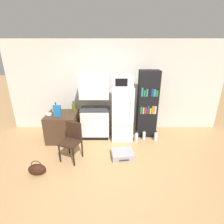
{
  "coord_description": "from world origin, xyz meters",
  "views": [
    {
      "loc": [
        0.1,
        -3.16,
        2.52
      ],
      "look_at": [
        0.08,
        0.85,
        0.95
      ],
      "focal_mm": 28.0,
      "sensor_mm": 36.0,
      "label": 1
    }
  ],
  "objects_px": {
    "bottle_clear_short": "(54,109)",
    "bottle_olive_oil": "(74,107)",
    "handbag": "(38,169)",
    "water_bottle_middle": "(137,137)",
    "suitcase_large_flat": "(123,154)",
    "bookshelf": "(148,105)",
    "refrigerator": "(123,113)",
    "microwave": "(124,81)",
    "bottle_green_tall": "(57,109)",
    "cereal_box": "(58,111)",
    "kitchen_hutch": "(96,108)",
    "water_bottle_back": "(157,136)",
    "chair": "(73,138)",
    "water_bottle_front": "(145,136)",
    "side_table": "(64,126)",
    "bowl": "(50,114)"
  },
  "relations": [
    {
      "from": "water_bottle_back",
      "to": "chair",
      "type": "bearing_deg",
      "value": -159.86
    },
    {
      "from": "bowl",
      "to": "water_bottle_middle",
      "type": "relative_size",
      "value": 0.49
    },
    {
      "from": "suitcase_large_flat",
      "to": "bottle_olive_oil",
      "type": "bearing_deg",
      "value": 132.97
    },
    {
      "from": "suitcase_large_flat",
      "to": "bookshelf",
      "type": "bearing_deg",
      "value": 49.47
    },
    {
      "from": "handbag",
      "to": "bookshelf",
      "type": "bearing_deg",
      "value": 33.93
    },
    {
      "from": "bottle_clear_short",
      "to": "bookshelf",
      "type": "bearing_deg",
      "value": 1.01
    },
    {
      "from": "bottle_clear_short",
      "to": "handbag",
      "type": "height_order",
      "value": "bottle_clear_short"
    },
    {
      "from": "refrigerator",
      "to": "bookshelf",
      "type": "height_order",
      "value": "bookshelf"
    },
    {
      "from": "cereal_box",
      "to": "chair",
      "type": "relative_size",
      "value": 0.34
    },
    {
      "from": "kitchen_hutch",
      "to": "bottle_clear_short",
      "type": "bearing_deg",
      "value": 178.63
    },
    {
      "from": "side_table",
      "to": "bowl",
      "type": "height_order",
      "value": "bowl"
    },
    {
      "from": "microwave",
      "to": "handbag",
      "type": "height_order",
      "value": "microwave"
    },
    {
      "from": "cereal_box",
      "to": "suitcase_large_flat",
      "type": "height_order",
      "value": "cereal_box"
    },
    {
      "from": "handbag",
      "to": "water_bottle_front",
      "type": "relative_size",
      "value": 1.24
    },
    {
      "from": "bottle_olive_oil",
      "to": "bowl",
      "type": "height_order",
      "value": "bottle_olive_oil"
    },
    {
      "from": "kitchen_hutch",
      "to": "bowl",
      "type": "relative_size",
      "value": 12.15
    },
    {
      "from": "microwave",
      "to": "bottle_green_tall",
      "type": "height_order",
      "value": "microwave"
    },
    {
      "from": "bowl",
      "to": "suitcase_large_flat",
      "type": "relative_size",
      "value": 0.27
    },
    {
      "from": "bottle_olive_oil",
      "to": "water_bottle_front",
      "type": "relative_size",
      "value": 0.96
    },
    {
      "from": "microwave",
      "to": "handbag",
      "type": "xyz_separation_m",
      "value": [
        -1.82,
        -1.56,
        -1.51
      ]
    },
    {
      "from": "bottle_green_tall",
      "to": "cereal_box",
      "type": "height_order",
      "value": "bottle_green_tall"
    },
    {
      "from": "refrigerator",
      "to": "water_bottle_middle",
      "type": "height_order",
      "value": "refrigerator"
    },
    {
      "from": "side_table",
      "to": "water_bottle_back",
      "type": "distance_m",
      "value": 2.6
    },
    {
      "from": "suitcase_large_flat",
      "to": "water_bottle_front",
      "type": "relative_size",
      "value": 1.91
    },
    {
      "from": "bottle_green_tall",
      "to": "water_bottle_middle",
      "type": "xyz_separation_m",
      "value": [
        2.17,
        -0.2,
        -0.75
      ]
    },
    {
      "from": "side_table",
      "to": "chair",
      "type": "bearing_deg",
      "value": -62.48
    },
    {
      "from": "bottle_clear_short",
      "to": "bottle_olive_oil",
      "type": "bearing_deg",
      "value": 7.0
    },
    {
      "from": "bottle_olive_oil",
      "to": "water_bottle_back",
      "type": "relative_size",
      "value": 0.96
    },
    {
      "from": "water_bottle_front",
      "to": "suitcase_large_flat",
      "type": "bearing_deg",
      "value": -128.29
    },
    {
      "from": "refrigerator",
      "to": "bottle_clear_short",
      "type": "distance_m",
      "value": 1.91
    },
    {
      "from": "handbag",
      "to": "suitcase_large_flat",
      "type": "bearing_deg",
      "value": 18.39
    },
    {
      "from": "bottle_clear_short",
      "to": "chair",
      "type": "distance_m",
      "value": 1.32
    },
    {
      "from": "side_table",
      "to": "water_bottle_back",
      "type": "relative_size",
      "value": 2.78
    },
    {
      "from": "cereal_box",
      "to": "handbag",
      "type": "height_order",
      "value": "cereal_box"
    },
    {
      "from": "side_table",
      "to": "handbag",
      "type": "height_order",
      "value": "side_table"
    },
    {
      "from": "refrigerator",
      "to": "chair",
      "type": "bearing_deg",
      "value": -140.76
    },
    {
      "from": "bottle_green_tall",
      "to": "handbag",
      "type": "bearing_deg",
      "value": -91.12
    },
    {
      "from": "bottle_clear_short",
      "to": "handbag",
      "type": "relative_size",
      "value": 0.46
    },
    {
      "from": "bookshelf",
      "to": "suitcase_large_flat",
      "type": "height_order",
      "value": "bookshelf"
    },
    {
      "from": "suitcase_large_flat",
      "to": "water_bottle_middle",
      "type": "height_order",
      "value": "water_bottle_middle"
    },
    {
      "from": "handbag",
      "to": "water_bottle_front",
      "type": "distance_m",
      "value": 2.81
    },
    {
      "from": "water_bottle_front",
      "to": "water_bottle_middle",
      "type": "xyz_separation_m",
      "value": [
        -0.23,
        -0.11,
        0.01
      ]
    },
    {
      "from": "handbag",
      "to": "water_bottle_middle",
      "type": "relative_size",
      "value": 1.17
    },
    {
      "from": "kitchen_hutch",
      "to": "cereal_box",
      "type": "height_order",
      "value": "kitchen_hutch"
    },
    {
      "from": "kitchen_hutch",
      "to": "water_bottle_middle",
      "type": "relative_size",
      "value": 5.97
    },
    {
      "from": "bottle_green_tall",
      "to": "water_bottle_middle",
      "type": "height_order",
      "value": "bottle_green_tall"
    },
    {
      "from": "bottle_green_tall",
      "to": "water_bottle_middle",
      "type": "bearing_deg",
      "value": -5.37
    },
    {
      "from": "kitchen_hutch",
      "to": "bottle_clear_short",
      "type": "height_order",
      "value": "kitchen_hutch"
    },
    {
      "from": "side_table",
      "to": "bottle_olive_oil",
      "type": "xyz_separation_m",
      "value": [
        0.29,
        0.25,
        0.49
      ]
    },
    {
      "from": "kitchen_hutch",
      "to": "bottle_clear_short",
      "type": "distance_m",
      "value": 1.16
    }
  ]
}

